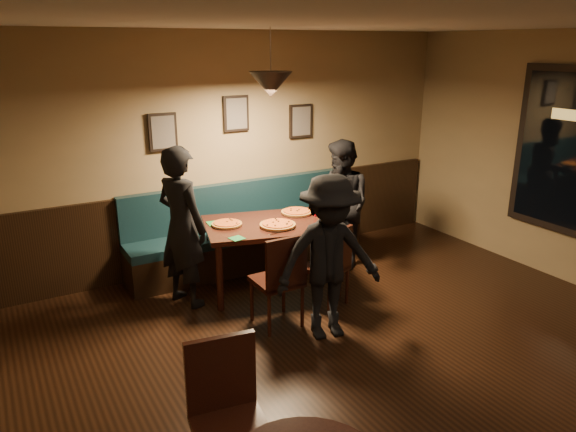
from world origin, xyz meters
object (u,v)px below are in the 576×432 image
object	(u,v)px
dining_table	(272,256)
diner_front	(329,258)
chair_near_left	(277,279)
cafe_chair_far	(231,427)
diner_right	(342,205)
chair_near_right	(326,266)
diner_left	(182,227)
booth_bench	(248,227)
soda_glass	(332,216)
tabasco_bottle	(315,211)

from	to	relation	value
dining_table	diner_front	distance (m)	1.23
chair_near_left	cafe_chair_far	world-z (taller)	cafe_chair_far
diner_right	cafe_chair_far	bearing A→B (deg)	-46.80
chair_near_right	cafe_chair_far	bearing A→B (deg)	-157.32
diner_left	diner_right	bearing A→B (deg)	-113.19
chair_near_right	diner_left	size ratio (longest dim) A/B	0.52
dining_table	chair_near_right	distance (m)	0.70
chair_near_right	dining_table	bearing A→B (deg)	92.44
dining_table	diner_left	distance (m)	1.08
booth_bench	chair_near_right	xyz separation A→B (m)	(0.23, -1.36, -0.06)
chair_near_left	chair_near_right	world-z (taller)	chair_near_left
diner_left	dining_table	bearing A→B (deg)	-121.88
booth_bench	diner_front	bearing A→B (deg)	-92.76
dining_table	chair_near_left	distance (m)	0.83
soda_glass	cafe_chair_far	world-z (taller)	cafe_chair_far
diner_left	tabasco_bottle	world-z (taller)	diner_left
booth_bench	diner_right	world-z (taller)	diner_right
chair_near_left	diner_left	world-z (taller)	diner_left
booth_bench	chair_near_left	size ratio (longest dim) A/B	3.12
dining_table	chair_near_right	bearing A→B (deg)	-51.10
chair_near_left	diner_front	xyz separation A→B (m)	(0.32, -0.42, 0.30)
diner_front	cafe_chair_far	size ratio (longest dim) A/B	1.59
diner_right	booth_bench	bearing A→B (deg)	-121.73
dining_table	diner_front	size ratio (longest dim) A/B	0.93
chair_near_right	soda_glass	xyz separation A→B (m)	(0.28, 0.30, 0.41)
diner_front	tabasco_bottle	world-z (taller)	diner_front
tabasco_bottle	diner_right	bearing A→B (deg)	21.17
booth_bench	tabasco_bottle	world-z (taller)	booth_bench
dining_table	chair_near_left	bearing A→B (deg)	-100.41
chair_near_left	diner_right	size ratio (longest dim) A/B	0.61
chair_near_left	chair_near_right	size ratio (longest dim) A/B	1.09
diner_left	cafe_chair_far	bearing A→B (deg)	143.05
diner_right	tabasco_bottle	size ratio (longest dim) A/B	11.88
chair_near_right	cafe_chair_far	world-z (taller)	cafe_chair_far
cafe_chair_far	chair_near_left	bearing A→B (deg)	-117.46
dining_table	cafe_chair_far	world-z (taller)	cafe_chair_far
booth_bench	diner_front	world-z (taller)	diner_front
booth_bench	diner_front	distance (m)	1.91
dining_table	tabasco_bottle	distance (m)	0.70
diner_left	chair_near_left	bearing A→B (deg)	-168.59
soda_glass	tabasco_bottle	size ratio (longest dim) A/B	1.18
chair_near_left	diner_left	distance (m)	1.14
chair_near_left	tabasco_bottle	distance (m)	1.19
chair_near_left	diner_front	distance (m)	0.61
tabasco_bottle	soda_glass	bearing A→B (deg)	-84.86
dining_table	chair_near_right	size ratio (longest dim) A/B	1.64
diner_left	cafe_chair_far	world-z (taller)	diner_left
chair_near_left	chair_near_right	xyz separation A→B (m)	(0.64, 0.10, -0.04)
chair_near_left	tabasco_bottle	size ratio (longest dim) A/B	7.28
soda_glass	chair_near_left	bearing A→B (deg)	-156.03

